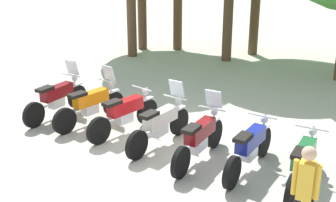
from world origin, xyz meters
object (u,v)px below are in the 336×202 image
motorcycle_2 (125,113)px  motorcycle_5 (250,147)px  motorcycle_0 (57,98)px  motorcycle_1 (91,104)px  person_0 (305,189)px  motorcycle_3 (160,124)px  motorcycle_6 (303,163)px  motorcycle_4 (200,138)px

motorcycle_2 → motorcycle_5: size_ratio=0.97×
motorcycle_0 → motorcycle_1: bearing=-85.5°
motorcycle_1 → motorcycle_5: (4.14, -0.83, -0.01)m
motorcycle_1 → motorcycle_5: motorcycle_1 is taller
motorcycle_0 → motorcycle_2: (2.08, -0.24, -0.01)m
motorcycle_1 → motorcycle_2: size_ratio=1.00×
motorcycle_0 → person_0: (6.44, -2.83, 0.42)m
motorcycle_3 → motorcycle_6: motorcycle_3 is taller
motorcycle_1 → person_0: (5.39, -2.77, 0.42)m
person_0 → motorcycle_4: bearing=-126.3°
motorcycle_0 → motorcycle_6: size_ratio=1.00×
motorcycle_6 → person_0: size_ratio=1.36×
motorcycle_6 → motorcycle_3: bearing=84.0°
motorcycle_4 → motorcycle_6: bearing=-90.5°
motorcycle_5 → motorcycle_4: bearing=98.5°
motorcycle_0 → person_0: person_0 is taller
motorcycle_4 → motorcycle_6: (2.07, -0.27, -0.01)m
motorcycle_2 → person_0: size_ratio=1.31×
motorcycle_6 → motorcycle_2: bearing=82.8°
motorcycle_6 → motorcycle_4: bearing=87.7°
motorcycle_3 → motorcycle_6: 3.17m
motorcycle_2 → motorcycle_3: size_ratio=0.98×
motorcycle_1 → motorcycle_5: bearing=-83.9°
motorcycle_2 → motorcycle_1: bearing=98.2°
motorcycle_4 → motorcycle_5: motorcycle_4 is taller
motorcycle_5 → person_0: size_ratio=1.35×
motorcycle_2 → motorcycle_0: bearing=101.5°
motorcycle_3 → motorcycle_4: same height
motorcycle_4 → motorcycle_5: size_ratio=1.00×
motorcycle_6 → person_0: bearing=-167.8°
motorcycle_3 → motorcycle_5: bearing=-87.1°
motorcycle_0 → motorcycle_6: motorcycle_0 is taller
motorcycle_4 → motorcycle_6: 2.09m
motorcycle_4 → motorcycle_1: bearing=82.2°
motorcycle_0 → person_0: bearing=-106.0°
motorcycle_3 → motorcycle_5: 2.10m
motorcycle_0 → motorcycle_4: 4.24m
motorcycle_0 → motorcycle_3: same height
motorcycle_6 → motorcycle_5: bearing=81.3°
motorcycle_2 → motorcycle_4: 2.17m
motorcycle_5 → motorcycle_6: (1.04, -0.25, 0.00)m
motorcycle_1 → motorcycle_4: bearing=-87.2°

